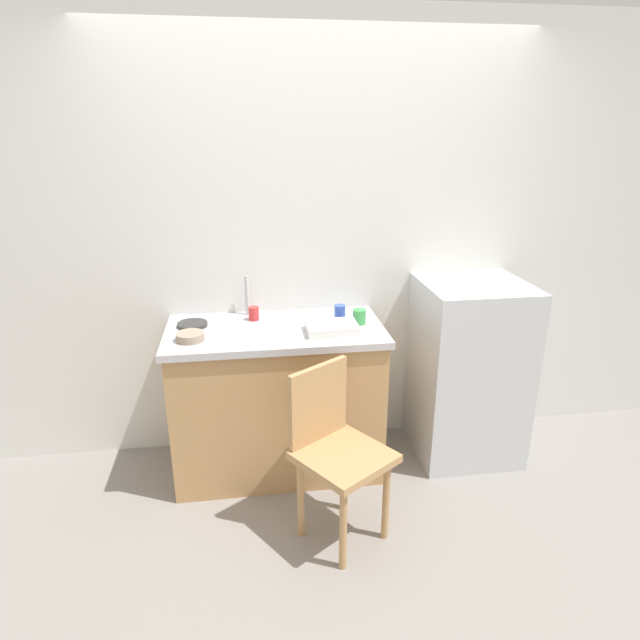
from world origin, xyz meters
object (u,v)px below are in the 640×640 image
(refrigerator, at_px, (467,370))
(hotplate, at_px, (192,324))
(cup_red, at_px, (254,313))
(cup_blue, at_px, (340,312))
(terracotta_bowl, at_px, (190,337))
(cup_green, at_px, (359,317))
(chair, at_px, (335,447))
(dish_tray, at_px, (332,328))

(refrigerator, bearing_deg, hotplate, 177.00)
(cup_red, bearing_deg, refrigerator, -6.19)
(hotplate, xyz_separation_m, cup_blue, (0.85, -0.01, 0.03))
(terracotta_bowl, xyz_separation_m, cup_red, (0.34, 0.27, 0.02))
(cup_blue, xyz_separation_m, cup_green, (0.10, -0.08, -0.00))
(chair, height_order, terracotta_bowl, terracotta_bowl)
(refrigerator, bearing_deg, terracotta_bowl, -175.32)
(dish_tray, xyz_separation_m, cup_green, (0.18, 0.11, 0.02))
(refrigerator, xyz_separation_m, cup_red, (-1.29, 0.14, 0.39))
(chair, bearing_deg, refrigerator, -0.27)
(dish_tray, bearing_deg, chair, -97.30)
(hotplate, bearing_deg, terracotta_bowl, -88.49)
(chair, height_order, cup_green, cup_green)
(chair, bearing_deg, terracotta_bowl, 110.41)
(chair, xyz_separation_m, terracotta_bowl, (-0.70, 0.50, 0.42))
(refrigerator, height_order, dish_tray, refrigerator)
(refrigerator, distance_m, hotplate, 1.68)
(hotplate, bearing_deg, chair, -45.44)
(terracotta_bowl, height_order, cup_green, cup_green)
(cup_green, bearing_deg, cup_red, 165.84)
(refrigerator, height_order, terracotta_bowl, refrigerator)
(chair, xyz_separation_m, cup_green, (0.24, 0.62, 0.44))
(chair, bearing_deg, cup_blue, 44.21)
(refrigerator, height_order, cup_red, refrigerator)
(terracotta_bowl, height_order, cup_blue, cup_blue)
(hotplate, bearing_deg, cup_green, -5.83)
(cup_red, distance_m, cup_blue, 0.50)
(dish_tray, relative_size, hotplate, 1.65)
(hotplate, relative_size, cup_green, 2.00)
(chair, relative_size, hotplate, 5.24)
(hotplate, height_order, cup_red, cup_red)
(terracotta_bowl, bearing_deg, cup_green, 7.45)
(terracotta_bowl, bearing_deg, chair, -35.36)
(dish_tray, height_order, cup_red, cup_red)
(hotplate, xyz_separation_m, cup_green, (0.95, -0.10, 0.03))
(chair, xyz_separation_m, cup_red, (-0.35, 0.77, 0.44))
(chair, xyz_separation_m, hotplate, (-0.70, 0.72, 0.41))
(cup_red, bearing_deg, cup_green, -14.16)
(cup_red, bearing_deg, chair, -65.25)
(dish_tray, distance_m, cup_blue, 0.21)
(chair, distance_m, cup_red, 0.96)
(chair, bearing_deg, dish_tray, 48.47)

